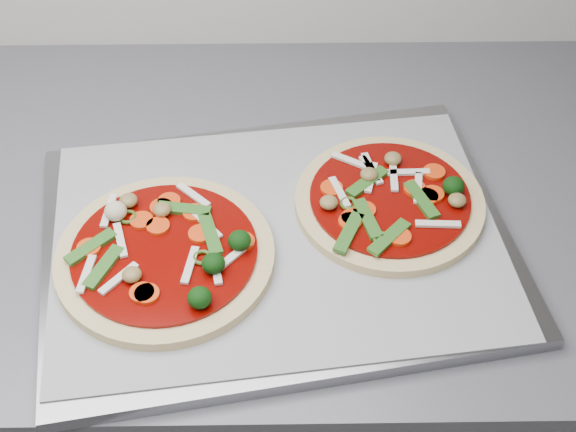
{
  "coord_description": "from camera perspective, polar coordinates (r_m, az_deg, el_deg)",
  "views": [
    {
      "loc": [
        0.1,
        0.64,
        1.56
      ],
      "look_at": [
        0.11,
        1.23,
        0.93
      ],
      "focal_mm": 50.0,
      "sensor_mm": 36.0,
      "label": 1
    }
  ],
  "objects": [
    {
      "name": "pizza_left",
      "position": [
        0.84,
        -8.7,
        -2.67
      ],
      "size": [
        0.27,
        0.27,
        0.04
      ],
      "rotation": [
        0.0,
        0.0,
        0.19
      ],
      "color": "#E0BC84",
      "rests_on": "parchment"
    },
    {
      "name": "base_cabinet",
      "position": [
        1.31,
        -4.86,
        -13.08
      ],
      "size": [
        3.6,
        0.6,
        0.86
      ],
      "primitive_type": "cube",
      "color": "#B8B8B6",
      "rests_on": "ground"
    },
    {
      "name": "baking_tray",
      "position": [
        0.87,
        -0.79,
        -1.79
      ],
      "size": [
        0.55,
        0.45,
        0.02
      ],
      "primitive_type": "cube",
      "rotation": [
        0.0,
        0.0,
        0.17
      ],
      "color": "gray",
      "rests_on": "countertop"
    },
    {
      "name": "countertop",
      "position": [
        0.95,
        -6.52,
        0.83
      ],
      "size": [
        3.6,
        0.6,
        0.04
      ],
      "primitive_type": "cube",
      "color": "#59595F",
      "rests_on": "base_cabinet"
    },
    {
      "name": "pizza_right",
      "position": [
        0.89,
        7.26,
        1.1
      ],
      "size": [
        0.23,
        0.23,
        0.04
      ],
      "rotation": [
        0.0,
        0.0,
        0.1
      ],
      "color": "#E0BC84",
      "rests_on": "parchment"
    },
    {
      "name": "parchment",
      "position": [
        0.86,
        -0.8,
        -1.38
      ],
      "size": [
        0.51,
        0.4,
        0.0
      ],
      "primitive_type": "cube",
      "rotation": [
        0.0,
        0.0,
        0.12
      ],
      "color": "#98989D",
      "rests_on": "baking_tray"
    }
  ]
}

